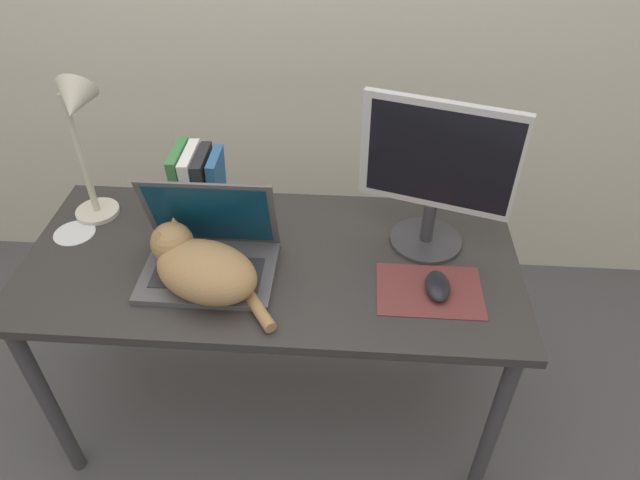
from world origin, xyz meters
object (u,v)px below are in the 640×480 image
book_row (199,184)px  desk_lamp (79,127)px  laptop (210,254)px  cat (201,267)px  computer_mouse (438,286)px  cd_disc (75,233)px  external_monitor (436,172)px

book_row → desk_lamp: (-0.29, -0.06, 0.21)m
laptop → cat: size_ratio=0.99×
cat → book_row: bearing=103.4°
cat → computer_mouse: size_ratio=3.17×
cat → cd_disc: bearing=155.7°
laptop → cat: laptop is taller
cat → external_monitor: bearing=20.8°
external_monitor → desk_lamp: desk_lamp is taller
computer_mouse → book_row: book_row is taller
cat → cd_disc: 0.48m
laptop → desk_lamp: bearing=152.3°
desk_lamp → cat: bearing=-36.3°
external_monitor → desk_lamp: 0.96m
desk_lamp → cd_disc: (-0.07, -0.07, -0.31)m
laptop → desk_lamp: desk_lamp is taller
external_monitor → laptop: bearing=-165.6°
computer_mouse → cd_disc: (-1.04, 0.17, -0.02)m
cat → desk_lamp: bearing=143.7°
external_monitor → cat: bearing=-159.2°
external_monitor → book_row: external_monitor is taller
external_monitor → computer_mouse: external_monitor is taller
cat → computer_mouse: bearing=2.3°
cat → desk_lamp: (-0.36, 0.27, 0.24)m
laptop → cd_disc: bearing=164.5°
book_row → cd_disc: 0.39m
cat → computer_mouse: (0.61, 0.02, -0.05)m
book_row → cat: bearing=-76.6°
computer_mouse → cd_disc: computer_mouse is taller
cat → book_row: 0.34m
laptop → external_monitor: size_ratio=0.81×
computer_mouse → book_row: 0.76m
cat → cd_disc: cat is taller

